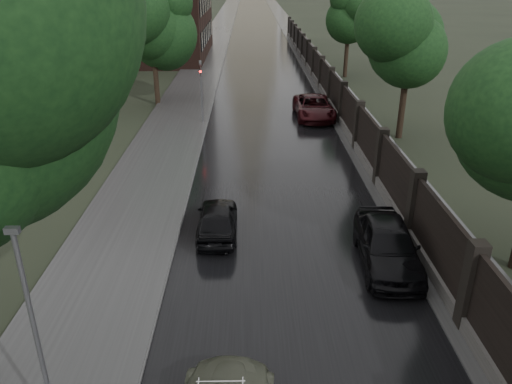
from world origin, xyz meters
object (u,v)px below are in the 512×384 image
hatchback_left (217,219)px  tree_right_c (349,20)px  tree_left_far (152,30)px  car_right_far (314,107)px  lamp_post (37,340)px  traffic_light (201,87)px  car_right_near (388,244)px  tree_right_b (409,51)px

hatchback_left → tree_right_c: bearing=-109.6°
tree_left_far → car_right_far: tree_left_far is taller
hatchback_left → lamp_post: bearing=71.4°
traffic_light → car_right_far: traffic_light is taller
tree_right_c → lamp_post: (-12.90, -38.50, -2.28)m
lamp_post → hatchback_left: (2.86, 8.94, -2.04)m
hatchback_left → car_right_far: 16.80m
tree_left_far → car_right_near: (11.24, -21.76, -4.46)m
tree_right_c → hatchback_left: tree_right_c is taller
tree_right_c → hatchback_left: 31.52m
tree_left_far → tree_right_b: size_ratio=1.05×
tree_right_b → car_right_far: (-4.53, 4.30, -4.22)m
traffic_light → car_right_near: traffic_light is taller
tree_right_c → traffic_light: size_ratio=1.75×
car_right_far → tree_left_far: bearing=160.2°
hatchback_left → tree_left_far: bearing=-75.3°
tree_right_b → traffic_light: (-11.80, 2.99, -2.55)m
tree_right_c → lamp_post: bearing=-108.5°
lamp_post → car_right_far: 26.25m
tree_right_c → car_right_far: bearing=-108.3°
tree_left_far → lamp_post: bearing=-84.8°
tree_left_far → tree_right_b: tree_left_far is taller
tree_left_far → hatchback_left: (5.46, -19.56, -4.61)m
tree_left_far → tree_right_c: bearing=32.8°
tree_right_b → hatchback_left: (-10.04, -11.56, -4.32)m
tree_right_c → car_right_near: size_ratio=1.54×
tree_right_b → lamp_post: 24.33m
tree_right_b → car_right_near: bearing=-107.2°
car_right_near → lamp_post: bearing=-139.1°
lamp_post → traffic_light: 23.52m
tree_right_c → car_right_near: (-4.26, -31.76, -4.17)m
lamp_post → traffic_light: size_ratio=1.28×
tree_left_far → traffic_light: bearing=-53.5°
traffic_light → car_right_near: bearing=-65.8°
lamp_post → traffic_light: (1.10, 23.49, -0.27)m
tree_right_b → car_right_far: size_ratio=1.34×
tree_right_b → car_right_far: tree_right_b is taller
tree_right_b → hatchback_left: tree_right_b is taller
tree_left_far → hatchback_left: tree_left_far is taller
hatchback_left → car_right_far: size_ratio=0.70×
car_right_near → car_right_far: 18.06m
tree_left_far → lamp_post: 28.73m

